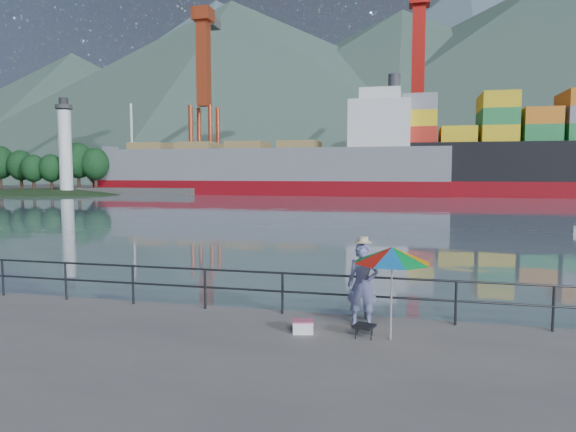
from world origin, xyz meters
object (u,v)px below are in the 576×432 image
(fisherman, at_px, (363,285))
(cooler_bag, at_px, (303,327))
(beach_umbrella, at_px, (392,255))
(bulk_carrier, at_px, (278,168))

(fisherman, xyz_separation_m, cooler_bag, (-1.19, -0.76, -0.81))
(fisherman, distance_m, beach_umbrella, 1.31)
(fisherman, height_order, bulk_carrier, bulk_carrier)
(beach_umbrella, distance_m, cooler_bag, 2.46)
(fisherman, bearing_deg, bulk_carrier, 103.95)
(fisherman, distance_m, bulk_carrier, 71.72)
(beach_umbrella, bearing_deg, bulk_carrier, 106.29)
(beach_umbrella, distance_m, bulk_carrier, 72.63)
(beach_umbrella, bearing_deg, fisherman, 129.44)
(fisherman, relative_size, beach_umbrella, 0.92)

